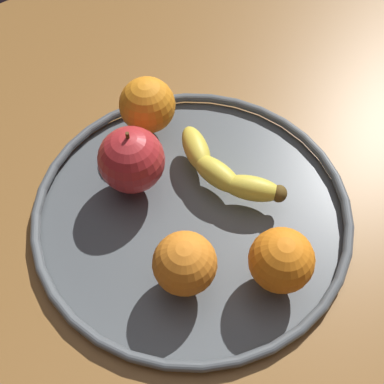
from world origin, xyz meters
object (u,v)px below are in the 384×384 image
Objects in this scene: apple at (131,160)px; orange_front_right at (281,260)px; orange_front_left at (147,105)px; orange_back_right at (185,263)px; fruit_bowl at (192,210)px; banana at (223,171)px.

apple is 21.41cm from orange_front_right.
orange_front_left is 23.55cm from orange_back_right.
orange_front_right is at bearing -2.48° from orange_front_left.
orange_front_left is at bearing 155.81° from orange_back_right.
fruit_bowl is at bearing -12.99° from orange_front_left.
apple is at bearing 169.05° from orange_back_right.
fruit_bowl is 15.37cm from orange_front_left.
orange_front_right reaches higher than fruit_bowl.
orange_front_left is 1.05× the size of orange_front_right.
orange_front_left is at bearing 177.52° from orange_front_right.
orange_front_left is at bearing 179.86° from banana.
apple reaches higher than orange_back_right.
orange_back_right is at bearing -10.95° from apple.
orange_back_right is (21.48, -9.65, -0.25)cm from orange_front_left.
apple is (-6.52, -9.18, 2.56)cm from banana.
apple is at bearing -135.73° from banana.
orange_front_right reaches higher than banana.
orange_front_right is at bearing 55.08° from orange_back_right.
orange_front_left is (-6.73, 6.80, -0.36)cm from apple.
fruit_bowl is 5.65× the size of orange_back_right.
apple is 1.28× the size of orange_back_right.
fruit_bowl is at bearing -90.09° from banana.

